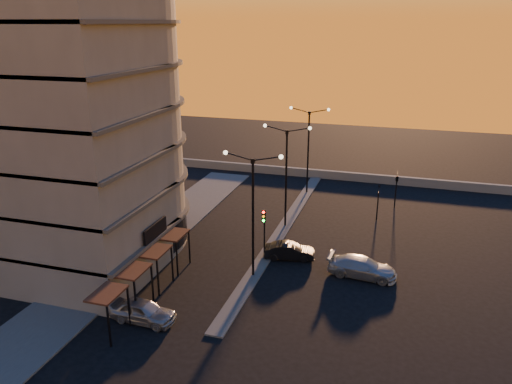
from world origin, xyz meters
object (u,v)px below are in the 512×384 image
object	(u,v)px
streetlamp_mid	(286,168)
car_sedan	(289,251)
traffic_light_main	(264,226)
car_hatchback	(143,311)
car_wagon	(362,267)

from	to	relation	value
streetlamp_mid	car_sedan	distance (m)	8.29
streetlamp_mid	traffic_light_main	bearing A→B (deg)	-90.00
traffic_light_main	car_hatchback	xyz separation A→B (m)	(-4.89, -10.56, -2.16)
streetlamp_mid	traffic_light_main	distance (m)	7.62
car_sedan	car_wagon	distance (m)	6.00
traffic_light_main	car_hatchback	distance (m)	11.84
streetlamp_mid	car_sedan	world-z (taller)	streetlamp_mid
streetlamp_mid	traffic_light_main	size ratio (longest dim) A/B	2.24
car_hatchback	traffic_light_main	bearing A→B (deg)	-22.18
streetlamp_mid	car_wagon	size ratio (longest dim) A/B	1.86
car_hatchback	car_wagon	distance (m)	16.15
streetlamp_mid	car_wagon	distance (m)	11.93
car_wagon	traffic_light_main	bearing A→B (deg)	90.10
car_hatchback	car_wagon	xyz separation A→B (m)	(12.65, 10.04, 0.02)
traffic_light_main	car_hatchback	size ratio (longest dim) A/B	1.00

